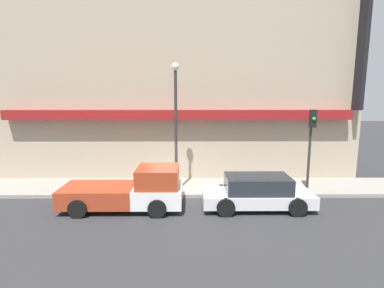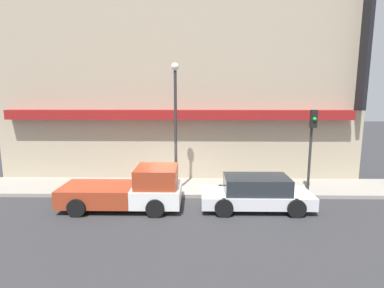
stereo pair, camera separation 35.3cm
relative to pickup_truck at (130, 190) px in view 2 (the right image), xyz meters
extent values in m
plane|color=#2D2D30|center=(1.83, 1.22, -0.79)|extent=(80.00, 80.00, 0.00)
cube|color=gray|center=(1.83, 2.61, -0.70)|extent=(36.00, 2.78, 0.17)
cube|color=tan|center=(1.83, 5.50, 4.56)|extent=(19.80, 3.00, 10.69)
cube|color=maroon|center=(1.83, 3.70, 2.92)|extent=(18.22, 0.60, 0.50)
cube|color=black|center=(11.23, 3.60, 6.88)|extent=(0.20, 0.80, 7.40)
cube|color=white|center=(1.14, 0.00, -0.17)|extent=(2.00, 1.94, 0.74)
cube|color=#9E381E|center=(1.14, 0.00, 0.60)|extent=(1.70, 1.78, 0.80)
cube|color=#9E381E|center=(-1.36, 0.00, -0.17)|extent=(3.00, 1.94, 0.74)
cylinder|color=black|center=(1.19, 0.97, -0.42)|extent=(0.74, 0.22, 0.74)
cylinder|color=black|center=(1.19, -0.97, -0.42)|extent=(0.74, 0.22, 0.74)
cylinder|color=black|center=(-1.91, 0.97, -0.42)|extent=(0.74, 0.22, 0.74)
cylinder|color=black|center=(-1.91, -0.97, -0.42)|extent=(0.74, 0.22, 0.74)
cube|color=silver|center=(5.31, 0.00, -0.31)|extent=(4.58, 1.77, 0.51)
cube|color=#23282D|center=(5.31, 0.00, 0.28)|extent=(2.66, 1.59, 0.67)
cylinder|color=black|center=(6.73, 0.88, -0.42)|extent=(0.74, 0.22, 0.74)
cylinder|color=black|center=(6.73, -0.88, -0.42)|extent=(0.74, 0.22, 0.74)
cylinder|color=black|center=(3.89, 0.88, -0.42)|extent=(0.74, 0.22, 0.74)
cylinder|color=black|center=(3.89, -0.88, -0.42)|extent=(0.74, 0.22, 0.74)
cylinder|color=#196633|center=(6.14, 1.79, -0.35)|extent=(0.16, 0.16, 0.52)
sphere|color=#196633|center=(6.14, 1.79, -0.02)|extent=(0.16, 0.16, 0.16)
cylinder|color=#2D2D2D|center=(1.82, 1.79, 2.21)|extent=(0.14, 0.14, 5.65)
sphere|color=silver|center=(1.82, 1.79, 5.22)|extent=(0.36, 0.36, 0.36)
cylinder|color=#2D2D2D|center=(8.06, 1.59, 1.34)|extent=(0.12, 0.12, 3.91)
cube|color=black|center=(8.06, 1.43, 2.90)|extent=(0.28, 0.20, 0.80)
sphere|color=green|center=(8.06, 1.31, 2.90)|extent=(0.16, 0.16, 0.16)
camera|label=1|loc=(2.48, -12.08, 4.01)|focal=28.00mm
camera|label=2|loc=(2.83, -12.07, 4.01)|focal=28.00mm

